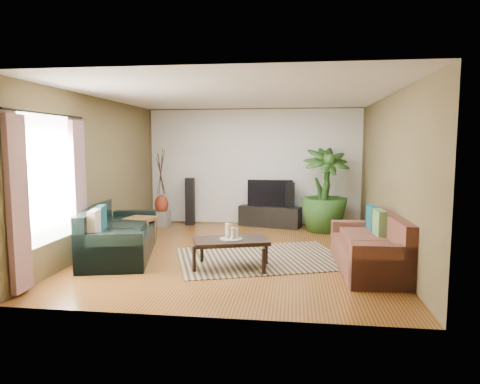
% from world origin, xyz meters
% --- Properties ---
extents(floor, '(5.50, 5.50, 0.00)m').
position_xyz_m(floor, '(0.00, 0.00, 0.00)').
color(floor, brown).
rests_on(floor, ground).
extents(ceiling, '(5.50, 5.50, 0.00)m').
position_xyz_m(ceiling, '(0.00, 0.00, 2.70)').
color(ceiling, white).
rests_on(ceiling, ground).
extents(wall_back, '(5.00, 0.00, 5.00)m').
position_xyz_m(wall_back, '(0.00, 2.75, 1.35)').
color(wall_back, brown).
rests_on(wall_back, ground).
extents(wall_front, '(5.00, 0.00, 5.00)m').
position_xyz_m(wall_front, '(0.00, -2.75, 1.35)').
color(wall_front, brown).
rests_on(wall_front, ground).
extents(wall_left, '(0.00, 5.50, 5.50)m').
position_xyz_m(wall_left, '(-2.50, 0.00, 1.35)').
color(wall_left, brown).
rests_on(wall_left, ground).
extents(wall_right, '(0.00, 5.50, 5.50)m').
position_xyz_m(wall_right, '(2.50, 0.00, 1.35)').
color(wall_right, brown).
rests_on(wall_right, ground).
extents(backwall_panel, '(4.90, 0.00, 4.90)m').
position_xyz_m(backwall_panel, '(0.00, 2.74, 1.35)').
color(backwall_panel, white).
rests_on(backwall_panel, ground).
extents(window_pane, '(0.00, 1.80, 1.80)m').
position_xyz_m(window_pane, '(-2.48, -1.60, 1.40)').
color(window_pane, white).
rests_on(window_pane, ground).
extents(curtain_near, '(0.08, 0.35, 2.20)m').
position_xyz_m(curtain_near, '(-2.43, -2.35, 1.15)').
color(curtain_near, gray).
rests_on(curtain_near, ground).
extents(curtain_far, '(0.08, 0.35, 2.20)m').
position_xyz_m(curtain_far, '(-2.43, -0.85, 1.15)').
color(curtain_far, gray).
rests_on(curtain_far, ground).
extents(curtain_rod, '(0.03, 1.90, 0.03)m').
position_xyz_m(curtain_rod, '(-2.43, -1.60, 2.30)').
color(curtain_rod, black).
rests_on(curtain_rod, ground).
extents(sofa_left, '(1.51, 2.48, 0.85)m').
position_xyz_m(sofa_left, '(-1.97, -0.33, 0.42)').
color(sofa_left, black).
rests_on(sofa_left, floor).
extents(sofa_right, '(0.95, 1.92, 0.85)m').
position_xyz_m(sofa_right, '(2.05, -0.75, 0.42)').
color(sofa_right, brown).
rests_on(sofa_right, floor).
extents(area_rug, '(3.14, 2.65, 0.01)m').
position_xyz_m(area_rug, '(0.41, -0.27, 0.01)').
color(area_rug, tan).
rests_on(area_rug, floor).
extents(coffee_table, '(1.24, 0.90, 0.45)m').
position_xyz_m(coffee_table, '(0.00, -0.89, 0.23)').
color(coffee_table, black).
rests_on(coffee_table, floor).
extents(candle_tray, '(0.34, 0.34, 0.02)m').
position_xyz_m(candle_tray, '(0.00, -0.89, 0.46)').
color(candle_tray, gray).
rests_on(candle_tray, coffee_table).
extents(candle_tall, '(0.07, 0.07, 0.22)m').
position_xyz_m(candle_tall, '(-0.06, -0.86, 0.58)').
color(candle_tall, beige).
rests_on(candle_tall, candle_tray).
extents(candle_mid, '(0.07, 0.07, 0.17)m').
position_xyz_m(candle_mid, '(0.04, -0.93, 0.55)').
color(candle_mid, beige).
rests_on(candle_mid, candle_tray).
extents(candle_short, '(0.07, 0.07, 0.14)m').
position_xyz_m(candle_short, '(0.07, -0.83, 0.54)').
color(candle_short, '#F5E9CF').
rests_on(candle_short, candle_tray).
extents(tv_stand, '(1.46, 0.75, 0.47)m').
position_xyz_m(tv_stand, '(0.40, 2.50, 0.23)').
color(tv_stand, black).
rests_on(tv_stand, floor).
extents(television, '(1.03, 0.06, 0.61)m').
position_xyz_m(television, '(0.40, 2.50, 0.77)').
color(television, black).
rests_on(television, tv_stand).
extents(speaker_left, '(0.21, 0.23, 1.10)m').
position_xyz_m(speaker_left, '(-1.47, 2.50, 0.55)').
color(speaker_left, black).
rests_on(speaker_left, floor).
extents(speaker_right, '(0.24, 0.25, 1.03)m').
position_xyz_m(speaker_right, '(0.83, 2.48, 0.51)').
color(speaker_right, black).
rests_on(speaker_right, floor).
extents(potted_plant, '(1.22, 1.22, 1.80)m').
position_xyz_m(potted_plant, '(1.59, 2.14, 0.90)').
color(potted_plant, '#254E1A').
rests_on(potted_plant, floor).
extents(plant_pot, '(0.33, 0.33, 0.26)m').
position_xyz_m(plant_pot, '(1.59, 2.14, 0.13)').
color(plant_pot, black).
rests_on(plant_pot, floor).
extents(pedestal, '(0.36, 0.36, 0.35)m').
position_xyz_m(pedestal, '(-2.08, 2.25, 0.17)').
color(pedestal, gray).
rests_on(pedestal, floor).
extents(vase, '(0.32, 0.32, 0.44)m').
position_xyz_m(vase, '(-2.08, 2.25, 0.50)').
color(vase, maroon).
rests_on(vase, pedestal).
extents(side_table, '(0.57, 0.57, 0.52)m').
position_xyz_m(side_table, '(-1.90, 0.39, 0.26)').
color(side_table, brown).
rests_on(side_table, floor).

